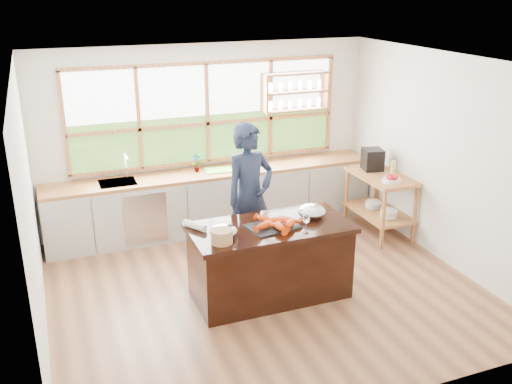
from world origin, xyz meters
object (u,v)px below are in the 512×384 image
island (270,261)px  cook (250,197)px  wicker_basket (222,237)px  espresso_machine (373,159)px

island → cook: (0.05, 0.79, 0.50)m
cook → wicker_basket: bearing=-140.7°
island → cook: 0.94m
island → cook: cook is taller
cook → espresso_machine: 2.22m
island → espresso_machine: size_ratio=5.93×
island → wicker_basket: size_ratio=7.95×
wicker_basket → island: bearing=20.0°
espresso_machine → wicker_basket: espresso_machine is taller
island → wicker_basket: wicker_basket is taller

